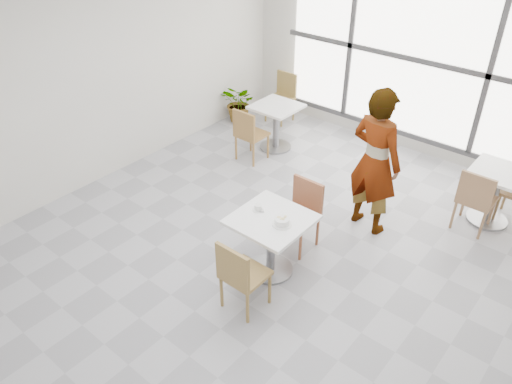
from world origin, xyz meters
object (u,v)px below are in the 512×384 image
Objects in this scene: chair_far at (302,210)px; chair_near at (240,273)px; main_table at (271,235)px; bg_chair_left_far at (283,94)px; bg_chair_left_near at (249,132)px; coffee_cup at (258,208)px; bg_table_right at (496,189)px; oatmeal_bowl at (282,221)px; plant_left at (240,103)px; bg_table_left at (276,121)px; bg_chair_right_near at (476,197)px; person at (375,162)px.

chair_near is at bearing -83.09° from chair_far.
bg_chair_left_far is at bearing 125.42° from main_table.
chair_far and bg_chair_left_near have the same top height.
chair_near is at bearing -64.08° from coffee_cup.
oatmeal_bowl is at bearing -118.91° from bg_table_right.
bg_chair_left_near is at bearing 138.13° from oatmeal_bowl.
bg_chair_left_far is 1.24× the size of plant_left.
coffee_cup reaches higher than plant_left.
bg_table_left is at bearing 126.84° from main_table.
bg_table_right is at bearing 58.39° from main_table.
bg_table_right is (1.60, 2.60, -0.04)m from main_table.
bg_chair_left_near is (-1.83, 1.15, 0.00)m from chair_far.
chair_near reaches higher than coffee_cup.
bg_table_left is at bearing -58.43° from bg_chair_left_far.
oatmeal_bowl is 3.01m from bg_table_right.
chair_near and bg_chair_left_far have the same top height.
coffee_cup is at bearing -106.58° from chair_far.
plant_left is (-2.89, 2.15, -0.15)m from chair_far.
chair_far is at bearing -83.09° from chair_near.
coffee_cup is (-0.21, 0.03, 0.26)m from main_table.
oatmeal_bowl is at bearing -51.09° from bg_table_left.
bg_chair_left_far is at bearing 126.99° from oatmeal_bowl.
main_table is 2.67m from bg_chair_right_near.
bg_table_right is (3.40, 0.20, 0.00)m from bg_table_left.
coffee_cup is at bearing 133.15° from bg_chair_left_near.
person is 2.34m from bg_chair_left_near.
main_table is 1.60m from person.
bg_chair_left_far is at bearing -16.19° from bg_chair_right_near.
chair_far reaches higher than plant_left.
person is (0.44, 0.85, 0.45)m from chair_far.
main_table is at bearing -7.10° from coffee_cup.
person reaches higher than bg_chair_left_near.
bg_table_left is at bearing 128.91° from oatmeal_bowl.
bg_chair_left_far is (-2.51, 4.01, 0.00)m from chair_near.
person is 2.18× the size of bg_chair_right_near.
main_table is 0.92× the size of bg_chair_left_far.
plant_left is at bearing 137.60° from oatmeal_bowl.
bg_chair_right_near is 4.43m from plant_left.
plant_left is at bearing -12.81° from person.
coffee_cup is at bearing -125.11° from bg_table_right.
bg_chair_left_near is 1.00× the size of bg_chair_right_near.
person reaches higher than chair_far.
person is at bearing 62.50° from chair_far.
coffee_cup is 1.60m from person.
bg_chair_left_near is 1.24× the size of plant_left.
chair_far reaches higher than main_table.
chair_near is at bearing -57.88° from bg_table_left.
person is 2.70× the size of plant_left.
coffee_cup is 0.18× the size of bg_chair_left_near.
chair_far reaches higher than oatmeal_bowl.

